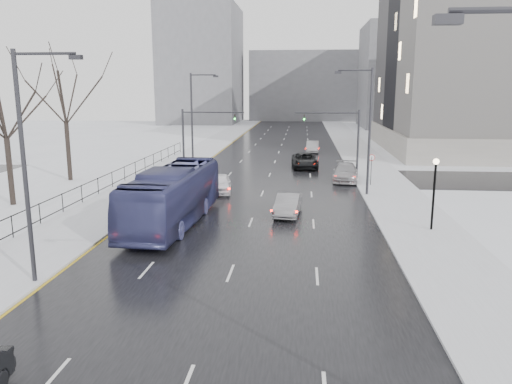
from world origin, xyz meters
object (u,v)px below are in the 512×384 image
(tree_park_d, at_px, (14,206))
(lamppost_r_mid, at_px, (435,184))
(sedan_right_distant, at_px, (313,147))
(sedan_center_near, at_px, (220,183))
(mast_signal_left, at_px, (194,134))
(mast_signal_right, at_px, (347,135))
(streetlight_l_far, at_px, (194,116))
(sedan_right_near, at_px, (288,205))
(sedan_right_cross, at_px, (305,161))
(streetlight_l_near, at_px, (29,157))
(streetlight_r_mid, at_px, (367,125))
(bus, at_px, (174,196))
(tree_park_e, at_px, (71,181))
(sedan_right_far, at_px, (345,172))
(no_uturn_sign, at_px, (372,161))

(tree_park_d, distance_m, lamppost_r_mid, 29.23)
(sedan_right_distant, bearing_deg, sedan_center_near, -104.23)
(lamppost_r_mid, xyz_separation_m, mast_signal_left, (-18.33, 18.00, 1.16))
(mast_signal_right, height_order, mast_signal_left, same)
(sedan_right_distant, bearing_deg, lamppost_r_mid, -78.01)
(streetlight_l_far, bearing_deg, sedan_right_near, -60.97)
(lamppost_r_mid, distance_m, sedan_right_near, 9.49)
(sedan_right_near, distance_m, sedan_right_cross, 20.68)
(streetlight_l_near, relative_size, sedan_right_near, 2.29)
(sedan_right_cross, bearing_deg, mast_signal_right, -60.06)
(streetlight_l_near, height_order, mast_signal_right, streetlight_l_near)
(sedan_right_distant, bearing_deg, streetlight_r_mid, -80.25)
(sedan_right_distant, bearing_deg, bus, -102.01)
(streetlight_r_mid, relative_size, sedan_center_near, 2.24)
(bus, bearing_deg, streetlight_l_near, -105.59)
(tree_park_e, relative_size, sedan_right_far, 2.45)
(mast_signal_right, height_order, no_uturn_sign, mast_signal_right)
(no_uturn_sign, distance_m, sedan_center_near, 13.40)
(tree_park_d, height_order, sedan_right_cross, tree_park_d)
(tree_park_e, relative_size, mast_signal_right, 2.08)
(sedan_right_distant, bearing_deg, no_uturn_sign, -76.49)
(sedan_center_near, xyz_separation_m, sedan_right_near, (5.81, -6.88, -0.04))
(bus, bearing_deg, sedan_right_distant, 78.38)
(bus, distance_m, sedan_right_cross, 24.89)
(lamppost_r_mid, distance_m, bus, 15.84)
(mast_signal_right, distance_m, sedan_center_near, 13.86)
(streetlight_l_far, bearing_deg, no_uturn_sign, -24.73)
(sedan_right_cross, bearing_deg, sedan_right_near, -97.07)
(lamppost_r_mid, height_order, sedan_right_cross, lamppost_r_mid)
(streetlight_r_mid, bearing_deg, sedan_right_cross, 108.89)
(streetlight_l_far, bearing_deg, sedan_right_far, -19.79)
(streetlight_r_mid, distance_m, sedan_right_near, 10.25)
(lamppost_r_mid, relative_size, no_uturn_sign, 1.59)
(no_uturn_sign, bearing_deg, sedan_right_distant, 101.40)
(tree_park_e, distance_m, mast_signal_left, 12.29)
(tree_park_d, bearing_deg, mast_signal_left, 53.20)
(tree_park_d, relative_size, mast_signal_left, 1.92)
(mast_signal_right, relative_size, sedan_right_distant, 1.42)
(mast_signal_left, distance_m, no_uturn_sign, 17.10)
(no_uturn_sign, distance_m, sedan_right_near, 12.96)
(tree_park_e, relative_size, streetlight_l_near, 1.35)
(tree_park_e, relative_size, sedan_right_cross, 2.35)
(mast_signal_right, height_order, sedan_right_cross, mast_signal_right)
(mast_signal_left, height_order, sedan_right_near, mast_signal_left)
(tree_park_d, distance_m, sedan_right_near, 20.14)
(sedan_center_near, distance_m, sedan_right_near, 9.00)
(sedan_right_distant, bearing_deg, mast_signal_right, -79.57)
(mast_signal_right, bearing_deg, bus, -124.43)
(no_uturn_sign, distance_m, sedan_right_cross, 11.43)
(streetlight_l_far, height_order, sedan_right_far, streetlight_l_far)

